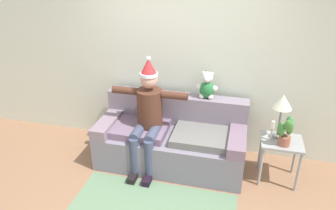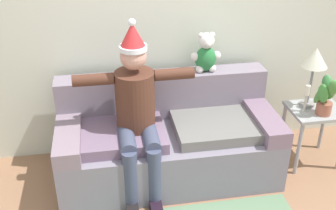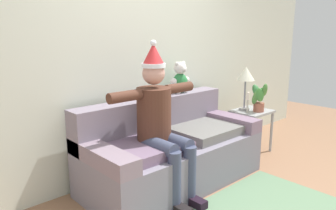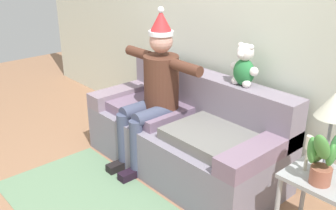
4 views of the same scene
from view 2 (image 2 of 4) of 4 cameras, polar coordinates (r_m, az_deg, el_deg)
name	(u,v)px [view 2 (image 2 of 4)]	position (r m, az deg, el deg)	size (l,w,h in m)	color
back_wall	(158,20)	(3.95, -1.43, 11.71)	(7.00, 0.10, 2.70)	silver
couch	(167,139)	(3.89, -0.10, -4.78)	(2.00, 0.91, 0.91)	slate
person_seated	(137,110)	(3.49, -4.37, -0.63)	(1.02, 0.77, 1.55)	#512D20
teddy_bear	(206,54)	(3.89, 5.26, 7.03)	(0.29, 0.17, 0.38)	#28763C
side_table	(315,119)	(4.21, 19.64, -1.78)	(0.50, 0.43, 0.59)	#9A9D9F
table_lamp	(315,60)	(4.01, 19.64, 5.82)	(0.24, 0.24, 0.59)	gray
potted_plant	(326,96)	(4.01, 20.99, 1.20)	(0.24, 0.27, 0.40)	#9D5944
candle_tall	(307,95)	(4.01, 18.64, 1.36)	(0.04, 0.04, 0.27)	beige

